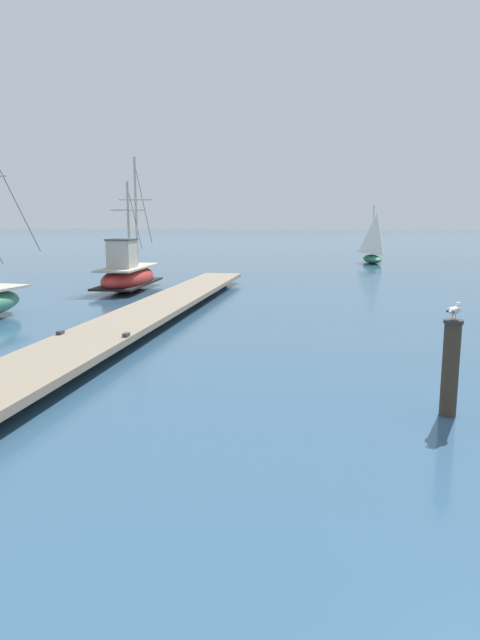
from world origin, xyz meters
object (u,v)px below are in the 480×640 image
(fishing_boat_0, at_px, (128,275))
(mooring_piling, at_px, (451,366))
(perched_seagull, at_px, (454,310))
(distant_sailboat, at_px, (374,238))

(fishing_boat_0, xyz_separation_m, mooring_piling, (9.86, -15.12, 0.11))
(fishing_boat_0, bearing_deg, mooring_piling, -56.89)
(mooring_piling, relative_size, perched_seagull, 4.79)
(distant_sailboat, bearing_deg, fishing_boat_0, -126.51)
(perched_seagull, bearing_deg, mooring_piling, 50.61)
(fishing_boat_0, bearing_deg, distant_sailboat, 53.49)
(fishing_boat_0, xyz_separation_m, perched_seagull, (9.85, -15.12, 0.99))
(perched_seagull, height_order, distant_sailboat, distant_sailboat)
(mooring_piling, bearing_deg, perched_seagull, -129.39)
(perched_seagull, bearing_deg, fishing_boat_0, 123.09)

